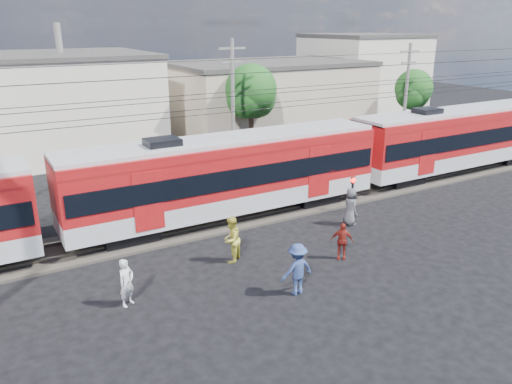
% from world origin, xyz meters
% --- Properties ---
extents(ground, '(120.00, 120.00, 0.00)m').
position_xyz_m(ground, '(0.00, 0.00, 0.00)').
color(ground, black).
rests_on(ground, ground).
extents(track_bed, '(70.00, 3.40, 0.12)m').
position_xyz_m(track_bed, '(0.00, 8.00, 0.06)').
color(track_bed, '#2D2823').
rests_on(track_bed, ground).
extents(rail_near, '(70.00, 0.12, 0.12)m').
position_xyz_m(rail_near, '(0.00, 7.25, 0.18)').
color(rail_near, '#59544C').
rests_on(rail_near, track_bed).
extents(rail_far, '(70.00, 0.12, 0.12)m').
position_xyz_m(rail_far, '(0.00, 8.75, 0.18)').
color(rail_far, '#59544C').
rests_on(rail_far, track_bed).
extents(commuter_train, '(50.30, 3.08, 4.17)m').
position_xyz_m(commuter_train, '(2.25, 8.00, 2.40)').
color(commuter_train, black).
rests_on(commuter_train, ground).
extents(building_midwest, '(12.24, 12.24, 7.30)m').
position_xyz_m(building_midwest, '(-2.00, 27.00, 3.66)').
color(building_midwest, beige).
rests_on(building_midwest, ground).
extents(building_mideast, '(16.32, 10.20, 6.30)m').
position_xyz_m(building_mideast, '(14.00, 24.00, 3.16)').
color(building_mideast, tan).
rests_on(building_mideast, ground).
extents(building_east, '(10.20, 10.20, 8.30)m').
position_xyz_m(building_east, '(28.00, 28.00, 4.16)').
color(building_east, beige).
rests_on(building_east, ground).
extents(utility_pole_mid, '(1.80, 0.24, 8.50)m').
position_xyz_m(utility_pole_mid, '(6.00, 15.00, 4.53)').
color(utility_pole_mid, slate).
rests_on(utility_pole_mid, ground).
extents(utility_pole_east, '(1.80, 0.24, 8.00)m').
position_xyz_m(utility_pole_east, '(20.00, 14.00, 4.28)').
color(utility_pole_east, slate).
rests_on(utility_pole_east, ground).
extents(tree_near, '(3.82, 3.64, 6.72)m').
position_xyz_m(tree_near, '(9.19, 18.09, 4.66)').
color(tree_near, '#382619').
rests_on(tree_near, ground).
extents(tree_far, '(3.36, 3.12, 5.76)m').
position_xyz_m(tree_far, '(24.19, 17.09, 3.99)').
color(tree_far, '#382619').
rests_on(tree_far, ground).
extents(pedestrian_a, '(0.76, 0.68, 1.74)m').
position_xyz_m(pedestrian_a, '(-4.64, 2.50, 0.87)').
color(pedestrian_a, silver).
rests_on(pedestrian_a, ground).
extents(pedestrian_b, '(1.20, 1.17, 1.95)m').
position_xyz_m(pedestrian_b, '(0.04, 3.70, 0.98)').
color(pedestrian_b, gold).
rests_on(pedestrian_b, ground).
extents(pedestrian_c, '(1.28, 0.74, 1.96)m').
position_xyz_m(pedestrian_c, '(0.90, 0.21, 0.98)').
color(pedestrian_c, navy).
rests_on(pedestrian_c, ground).
extents(pedestrian_d, '(0.98, 0.87, 1.59)m').
position_xyz_m(pedestrian_d, '(4.13, 1.65, 0.79)').
color(pedestrian_d, maroon).
rests_on(pedestrian_d, ground).
extents(pedestrian_e, '(0.73, 0.99, 1.86)m').
position_xyz_m(pedestrian_e, '(6.87, 4.37, 0.93)').
color(pedestrian_e, '#47484C').
rests_on(pedestrian_e, ground).
extents(car_silver, '(4.06, 1.66, 1.38)m').
position_xyz_m(car_silver, '(24.36, 13.87, 0.69)').
color(car_silver, silver).
rests_on(car_silver, ground).
extents(car_white, '(4.09, 2.04, 1.29)m').
position_xyz_m(car_white, '(25.38, 12.39, 0.64)').
color(car_white, silver).
rests_on(car_white, ground).
extents(crossing_signal, '(0.28, 0.28, 1.93)m').
position_xyz_m(crossing_signal, '(8.02, 5.62, 1.34)').
color(crossing_signal, black).
rests_on(crossing_signal, ground).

